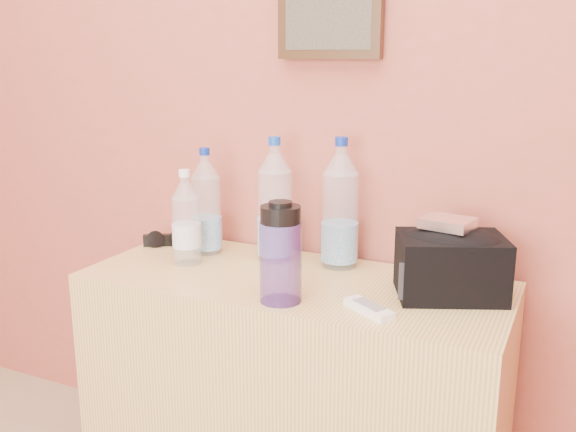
# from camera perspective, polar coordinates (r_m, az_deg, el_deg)

# --- Properties ---
(picture_frame) EXTENTS (0.30, 0.03, 0.25)m
(picture_frame) POSITION_cam_1_polar(r_m,az_deg,el_deg) (1.83, 3.72, 17.66)
(picture_frame) COLOR #382311
(picture_frame) RESTS_ON room_shell
(dresser) EXTENTS (1.13, 0.47, 0.71)m
(dresser) POSITION_cam_1_polar(r_m,az_deg,el_deg) (1.87, 0.47, -15.85)
(dresser) COLOR #B1814A
(dresser) RESTS_ON ground
(pet_large_a) EXTENTS (0.10, 0.10, 0.36)m
(pet_large_a) POSITION_cam_1_polar(r_m,az_deg,el_deg) (1.84, -1.18, 0.87)
(pet_large_a) COLOR white
(pet_large_a) RESTS_ON dresser
(pet_large_b) EXTENTS (0.09, 0.09, 0.32)m
(pet_large_b) POSITION_cam_1_polar(r_m,az_deg,el_deg) (1.92, -7.29, 0.80)
(pet_large_b) COLOR #AEC5DF
(pet_large_b) RESTS_ON dresser
(pet_large_c) EXTENTS (0.10, 0.10, 0.37)m
(pet_large_c) POSITION_cam_1_polar(r_m,az_deg,el_deg) (1.78, 4.65, 0.51)
(pet_large_c) COLOR silver
(pet_large_c) RESTS_ON dresser
(pet_small) EXTENTS (0.08, 0.08, 0.27)m
(pet_small) POSITION_cam_1_polar(r_m,az_deg,el_deg) (1.83, -9.03, -0.61)
(pet_small) COLOR #C8E8FB
(pet_small) RESTS_ON dresser
(nalgene_bottle) EXTENTS (0.10, 0.10, 0.25)m
(nalgene_bottle) POSITION_cam_1_polar(r_m,az_deg,el_deg) (1.53, -0.66, -3.29)
(nalgene_bottle) COLOR #522F84
(nalgene_bottle) RESTS_ON dresser
(sunglasses) EXTENTS (0.15, 0.12, 0.04)m
(sunglasses) POSITION_cam_1_polar(r_m,az_deg,el_deg) (2.04, -10.72, -2.09)
(sunglasses) COLOR black
(sunglasses) RESTS_ON dresser
(ac_remote) EXTENTS (0.14, 0.11, 0.02)m
(ac_remote) POSITION_cam_1_polar(r_m,az_deg,el_deg) (1.51, 7.20, -8.18)
(ac_remote) COLOR white
(ac_remote) RESTS_ON dresser
(toiletry_bag) EXTENTS (0.30, 0.27, 0.17)m
(toiletry_bag) POSITION_cam_1_polar(r_m,az_deg,el_deg) (1.62, 14.28, -4.02)
(toiletry_bag) COLOR black
(toiletry_bag) RESTS_ON dresser
(foil_packet) EXTENTS (0.13, 0.12, 0.02)m
(foil_packet) POSITION_cam_1_polar(r_m,az_deg,el_deg) (1.60, 14.02, -0.59)
(foil_packet) COLOR white
(foil_packet) RESTS_ON toiletry_bag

